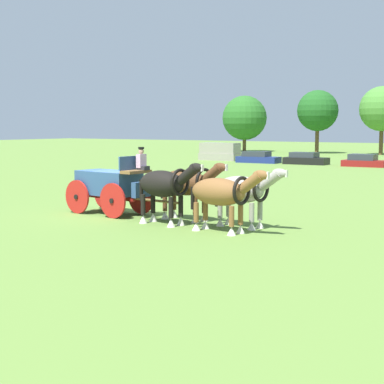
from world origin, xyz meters
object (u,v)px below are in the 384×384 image
at_px(draft_horse_lead_off, 221,193).
at_px(parked_vehicle_d, 364,161).
at_px(parked_vehicle_b, 258,158).
at_px(show_wagon, 111,185).
at_px(parked_vehicle_c, 306,159).
at_px(draft_horse_lead_near, 243,191).
at_px(parked_vehicle_a, 220,152).
at_px(draft_horse_rear_off, 164,186).
at_px(draft_horse_rear_near, 187,184).

xyz_separation_m(draft_horse_lead_off, parked_vehicle_d, (-6.41, 36.14, -0.86)).
height_order(draft_horse_lead_off, parked_vehicle_b, draft_horse_lead_off).
relative_size(show_wagon, parked_vehicle_c, 1.40).
xyz_separation_m(draft_horse_lead_near, parked_vehicle_b, (-17.07, 34.74, -0.83)).
xyz_separation_m(show_wagon, draft_horse_lead_near, (6.15, -0.02, 0.10)).
bearing_deg(draft_horse_lead_off, parked_vehicle_d, 100.05).
distance_m(parked_vehicle_c, parked_vehicle_d, 5.66).
relative_size(show_wagon, draft_horse_lead_off, 1.80).
bearing_deg(parked_vehicle_a, draft_horse_rear_off, -62.31).
bearing_deg(show_wagon, draft_horse_rear_off, -16.77).
relative_size(draft_horse_lead_off, parked_vehicle_d, 0.83).
bearing_deg(draft_horse_lead_off, parked_vehicle_b, 115.16).
xyz_separation_m(draft_horse_rear_near, parked_vehicle_b, (-14.48, 34.46, -0.92)).
xyz_separation_m(draft_horse_rear_off, parked_vehicle_b, (-14.34, 35.75, -0.96)).
height_order(draft_horse_rear_off, draft_horse_lead_off, draft_horse_rear_off).
distance_m(show_wagon, draft_horse_rear_near, 3.58).
relative_size(show_wagon, parked_vehicle_a, 1.34).
xyz_separation_m(draft_horse_rear_near, parked_vehicle_a, (-19.77, 36.10, -0.52)).
relative_size(draft_horse_rear_off, parked_vehicle_d, 0.79).
height_order(parked_vehicle_b, parked_vehicle_d, parked_vehicle_b).
height_order(show_wagon, draft_horse_lead_off, show_wagon).
xyz_separation_m(draft_horse_rear_off, draft_horse_lead_off, (2.59, -0.28, -0.11)).
height_order(show_wagon, parked_vehicle_b, show_wagon).
distance_m(draft_horse_lead_near, parked_vehicle_b, 38.72).
distance_m(show_wagon, draft_horse_lead_near, 6.15).
height_order(parked_vehicle_a, parked_vehicle_d, parked_vehicle_a).
bearing_deg(parked_vehicle_c, draft_horse_rear_off, -75.30).
bearing_deg(draft_horse_rear_off, draft_horse_rear_near, 83.82).
bearing_deg(draft_horse_rear_off, draft_horse_lead_near, 20.32).
bearing_deg(draft_horse_lead_near, draft_horse_rear_off, -159.68).
distance_m(show_wagon, draft_horse_rear_off, 3.58).
distance_m(draft_horse_rear_off, parked_vehicle_c, 37.31).
height_order(draft_horse_rear_off, parked_vehicle_b, draft_horse_rear_off).
xyz_separation_m(draft_horse_rear_off, parked_vehicle_d, (-3.82, 35.86, -0.97)).
relative_size(draft_horse_rear_near, draft_horse_lead_near, 1.06).
xyz_separation_m(show_wagon, draft_horse_rear_near, (3.56, 0.26, 0.18)).
bearing_deg(parked_vehicle_d, show_wagon, -89.35).
xyz_separation_m(show_wagon, parked_vehicle_b, (-10.92, 34.72, -0.74)).
height_order(draft_horse_lead_near, parked_vehicle_b, draft_horse_lead_near).
distance_m(draft_horse_rear_off, draft_horse_lead_off, 2.61).
distance_m(draft_horse_lead_near, draft_horse_lead_off, 1.30).
distance_m(parked_vehicle_a, parked_vehicle_b, 5.55).
xyz_separation_m(draft_horse_lead_off, parked_vehicle_c, (-12.06, 36.36, -0.85)).
distance_m(parked_vehicle_a, parked_vehicle_d, 15.89).
relative_size(draft_horse_rear_near, parked_vehicle_b, 0.76).
distance_m(draft_horse_rear_near, parked_vehicle_d, 34.81).
bearing_deg(draft_horse_lead_near, parked_vehicle_b, 116.17).
bearing_deg(parked_vehicle_c, show_wagon, -80.21).
distance_m(parked_vehicle_a, parked_vehicle_c, 10.25).
height_order(show_wagon, draft_horse_rear_off, show_wagon).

